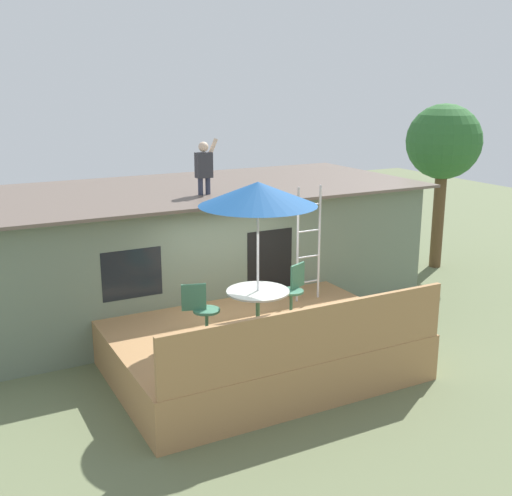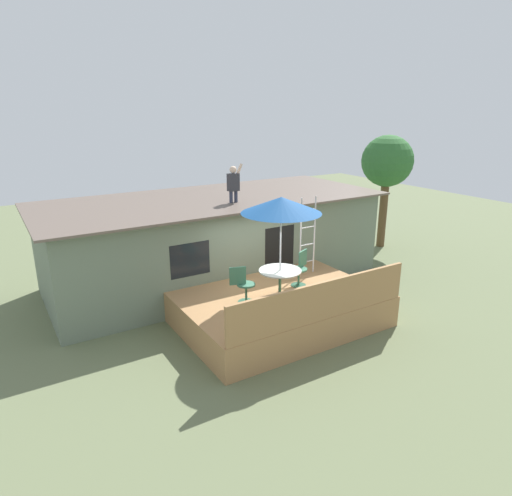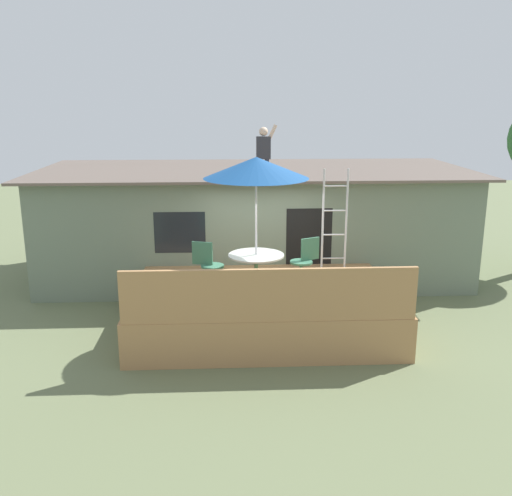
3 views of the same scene
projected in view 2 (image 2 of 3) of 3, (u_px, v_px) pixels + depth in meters
The scene contains 11 objects.
ground_plane at pixel (278, 322), 11.58m from camera, with size 40.00×40.00×0.00m, color #66704C.
house at pixel (215, 239), 14.10m from camera, with size 10.50×4.50×2.67m.
deck at pixel (279, 308), 11.46m from camera, with size 4.93×3.47×0.80m, color #A87A4C.
deck_railing at pixel (323, 301), 9.84m from camera, with size 4.83×0.08×0.90m, color #A87A4C.
patio_table at pixel (280, 276), 10.90m from camera, with size 1.04×1.04×0.74m.
patio_umbrella at pixel (281, 205), 10.37m from camera, with size 1.90×1.90×2.54m.
step_ladder at pixel (308, 236), 12.43m from camera, with size 0.52×0.04×2.20m.
person_figure at pixel (234, 182), 12.82m from camera, with size 0.47×0.20×1.11m.
patio_chair_left at pixel (243, 285), 10.71m from camera, with size 0.61×0.44×0.92m.
patio_chair_right at pixel (300, 269), 11.80m from camera, with size 0.59×0.44×0.92m.
backyard_tree at pixel (387, 163), 16.99m from camera, with size 1.94×1.94×4.34m.
Camera 2 is at (-5.98, -8.62, 5.31)m, focal length 31.47 mm.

